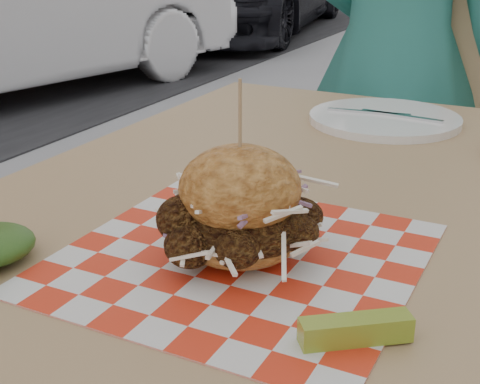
% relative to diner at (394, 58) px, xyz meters
% --- Properties ---
extents(diner, '(0.64, 0.51, 1.55)m').
position_rel_diner_xyz_m(diner, '(0.00, 0.00, 0.00)').
color(diner, '#2B7E74').
rests_on(diner, ground).
extents(patio_table, '(0.80, 1.20, 0.75)m').
position_rel_diner_xyz_m(patio_table, '(0.12, -0.94, -0.10)').
color(patio_table, tan).
rests_on(patio_table, ground).
extents(patio_chair, '(0.44, 0.45, 0.95)m').
position_rel_diner_xyz_m(patio_chair, '(0.13, -0.02, -0.22)').
color(patio_chair, tan).
rests_on(patio_chair, ground).
extents(paper_liner, '(0.36, 0.36, 0.00)m').
position_rel_diner_xyz_m(paper_liner, '(0.13, -1.12, -0.02)').
color(paper_liner, red).
rests_on(paper_liner, patio_table).
extents(sandwich, '(0.17, 0.17, 0.19)m').
position_rel_diner_xyz_m(sandwich, '(0.13, -1.12, 0.03)').
color(sandwich, '#C17E36').
rests_on(sandwich, paper_liner).
extents(pickle_spear, '(0.09, 0.07, 0.02)m').
position_rel_diner_xyz_m(pickle_spear, '(0.29, -1.22, -0.01)').
color(pickle_spear, olive).
rests_on(pickle_spear, paper_liner).
extents(place_setting, '(0.27, 0.27, 0.02)m').
position_rel_diner_xyz_m(place_setting, '(0.12, -0.53, -0.02)').
color(place_setting, white).
rests_on(place_setting, patio_table).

